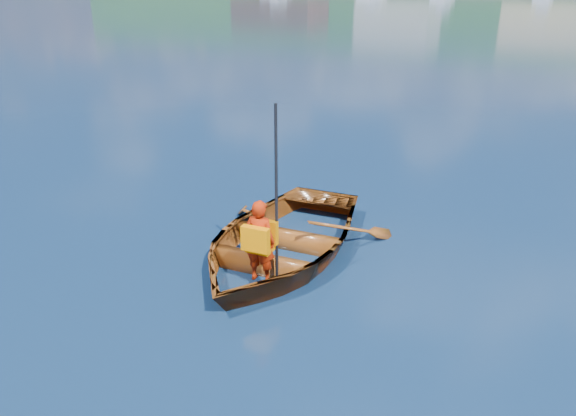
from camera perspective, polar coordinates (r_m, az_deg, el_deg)
name	(u,v)px	position (r m, az deg, el deg)	size (l,w,h in m)	color
ground	(357,259)	(7.68, 7.02, -5.19)	(600.00, 600.00, 0.00)	#132A47
rowboat	(280,239)	(7.65, -0.84, -3.21)	(2.85, 3.82, 0.76)	maroon
child_paddler	(260,240)	(6.68, -2.83, -3.22)	(0.40, 0.36, 2.16)	#A51E05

